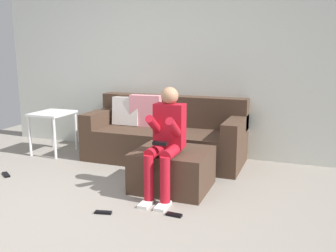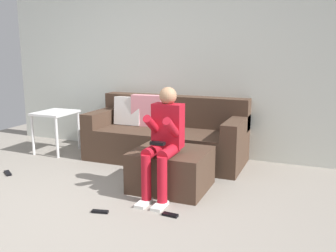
{
  "view_description": "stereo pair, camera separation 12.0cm",
  "coord_description": "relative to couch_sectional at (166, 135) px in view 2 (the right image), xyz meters",
  "views": [
    {
      "loc": [
        1.89,
        -2.49,
        1.43
      ],
      "look_at": [
        0.43,
        1.43,
        0.57
      ],
      "focal_mm": 39.51,
      "sensor_mm": 36.0,
      "label": 1
    },
    {
      "loc": [
        2.01,
        -2.44,
        1.43
      ],
      "look_at": [
        0.43,
        1.43,
        0.57
      ],
      "focal_mm": 39.51,
      "sensor_mm": 36.0,
      "label": 2
    }
  ],
  "objects": [
    {
      "name": "side_table",
      "position": [
        -1.57,
        -0.26,
        0.17
      ],
      "size": [
        0.47,
        0.55,
        0.58
      ],
      "color": "white",
      "rests_on": "ground_plane"
    },
    {
      "name": "ottoman",
      "position": [
        0.46,
        -0.97,
        -0.11
      ],
      "size": [
        0.76,
        0.68,
        0.41
      ],
      "primitive_type": "cube",
      "color": "#473326",
      "rests_on": "ground_plane"
    },
    {
      "name": "person_seated",
      "position": [
        0.46,
        -1.17,
        0.28
      ],
      "size": [
        0.3,
        0.6,
        1.07
      ],
      "color": "red",
      "rests_on": "ground_plane"
    },
    {
      "name": "remote_under_side_table",
      "position": [
        -1.48,
        -1.27,
        -0.31
      ],
      "size": [
        0.18,
        0.15,
        0.02
      ],
      "primitive_type": "cube",
      "rotation": [
        0.0,
        0.0,
        -0.6
      ],
      "color": "black",
      "rests_on": "ground_plane"
    },
    {
      "name": "remote_near_ottoman",
      "position": [
        0.7,
        -1.6,
        -0.31
      ],
      "size": [
        0.14,
        0.06,
        0.02
      ],
      "primitive_type": "cube",
      "rotation": [
        0.0,
        0.0,
        -0.06
      ],
      "color": "black",
      "rests_on": "ground_plane"
    },
    {
      "name": "couch_sectional",
      "position": [
        0.0,
        0.0,
        0.0
      ],
      "size": [
        2.04,
        0.87,
        0.84
      ],
      "color": "#473326",
      "rests_on": "ground_plane"
    },
    {
      "name": "wall_back",
      "position": [
        -0.19,
        0.42,
        1.05
      ],
      "size": [
        5.02,
        0.1,
        2.74
      ],
      "primitive_type": "cube",
      "color": "silver",
      "rests_on": "ground_plane"
    },
    {
      "name": "ground_plane",
      "position": [
        -0.19,
        -1.95,
        -0.32
      ],
      "size": [
        6.53,
        6.53,
        0.0
      ],
      "primitive_type": "plane",
      "color": "gray"
    },
    {
      "name": "remote_by_storage_bin",
      "position": [
        0.09,
        -1.77,
        -0.31
      ],
      "size": [
        0.16,
        0.08,
        0.02
      ],
      "primitive_type": "cube",
      "rotation": [
        0.0,
        0.0,
        0.22
      ],
      "color": "black",
      "rests_on": "ground_plane"
    }
  ]
}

